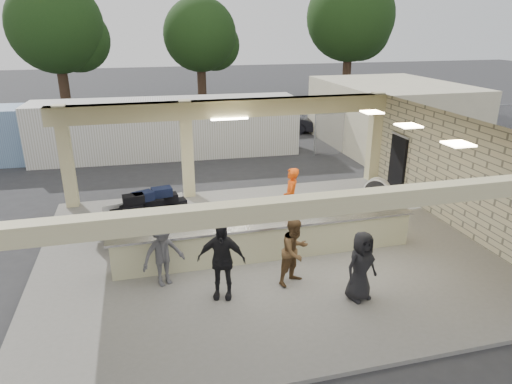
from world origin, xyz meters
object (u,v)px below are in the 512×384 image
object	(u,v)px
drum_fan	(377,191)
baggage_counter	(268,241)
car_dark	(282,120)
passenger_c	(163,253)
container_white	(168,128)
luggage_cart	(149,212)
passenger_a	(295,251)
passenger_b	(221,260)
car_white_b	(412,113)
baggage_handler	(291,198)
passenger_d	(361,266)
car_white_a	(357,117)

from	to	relation	value
drum_fan	baggage_counter	bearing A→B (deg)	-105.87
drum_fan	car_dark	distance (m)	12.25
passenger_c	container_white	bearing A→B (deg)	64.32
luggage_cart	passenger_a	bearing A→B (deg)	-61.31
passenger_b	car_dark	distance (m)	17.71
luggage_cart	car_white_b	bearing A→B (deg)	22.44
baggage_handler	passenger_d	size ratio (longest dim) A/B	1.15
container_white	passenger_c	bearing A→B (deg)	-92.43
passenger_b	car_white_b	bearing A→B (deg)	64.93
luggage_cart	passenger_a	world-z (taller)	passenger_a
passenger_a	drum_fan	bearing A→B (deg)	14.38
car_dark	car_white_b	bearing A→B (deg)	-67.88
baggage_counter	drum_fan	distance (m)	5.33
baggage_counter	car_white_b	size ratio (longest dim) A/B	1.66
car_dark	container_white	size ratio (longest dim) A/B	0.32
car_white_a	passenger_d	bearing A→B (deg)	169.26
car_white_a	car_white_b	xyz separation A→B (m)	(3.79, 0.06, 0.08)
car_white_b	car_dark	distance (m)	8.36
passenger_c	car_white_b	world-z (taller)	passenger_c
car_white_b	car_dark	bearing A→B (deg)	80.20
baggage_counter	container_white	size ratio (longest dim) A/B	0.67
car_white_b	container_white	size ratio (longest dim) A/B	0.40
passenger_c	passenger_b	bearing A→B (deg)	-55.46
baggage_handler	container_white	world-z (taller)	container_white
passenger_c	passenger_d	bearing A→B (deg)	-42.82
luggage_cart	passenger_d	size ratio (longest dim) A/B	1.67
baggage_counter	drum_fan	xyz separation A→B (m)	(4.61, 2.67, 0.04)
car_white_a	car_white_b	world-z (taller)	car_white_b
baggage_handler	car_white_a	world-z (taller)	baggage_handler
baggage_handler	car_white_b	xyz separation A→B (m)	(12.22, 12.80, -0.26)
baggage_counter	container_white	xyz separation A→B (m)	(-1.78, 11.28, 0.75)
baggage_handler	passenger_d	xyz separation A→B (m)	(0.28, -4.08, -0.13)
luggage_cart	car_white_a	world-z (taller)	luggage_cart
baggage_handler	passenger_d	bearing A→B (deg)	24.50
passenger_d	car_white_b	bearing A→B (deg)	37.81
drum_fan	passenger_a	size ratio (longest dim) A/B	0.58
passenger_a	passenger_b	distance (m)	1.80
car_dark	passenger_c	bearing A→B (deg)	178.31
drum_fan	car_dark	world-z (taller)	car_dark
baggage_counter	car_white_a	world-z (taller)	car_white_a
passenger_c	car_dark	distance (m)	17.44
drum_fan	passenger_b	size ratio (longest dim) A/B	0.53
passenger_b	passenger_d	size ratio (longest dim) A/B	1.13
luggage_cart	passenger_c	distance (m)	2.75
baggage_handler	passenger_a	size ratio (longest dim) A/B	1.13
passenger_b	passenger_c	bearing A→B (deg)	163.44
passenger_d	car_white_b	size ratio (longest dim) A/B	0.33
passenger_b	car_white_a	xyz separation A→B (m)	(11.14, 15.97, -0.33)
passenger_b	baggage_handler	bearing A→B (deg)	67.88
passenger_b	baggage_counter	bearing A→B (deg)	63.02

